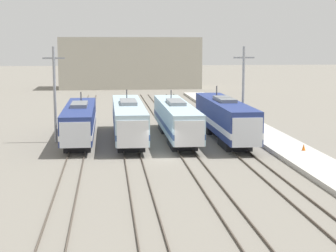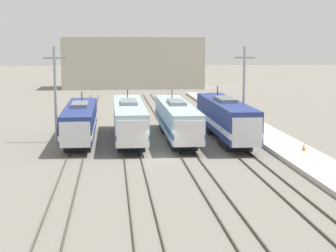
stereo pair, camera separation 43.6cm
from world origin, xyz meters
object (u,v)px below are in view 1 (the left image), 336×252
locomotive_center_left (129,120)px  catenary_tower_right (243,90)px  locomotive_far_left (80,122)px  locomotive_center_right (176,120)px  locomotive_far_right (225,119)px  traffic_cone (304,147)px  catenary_tower_left (55,92)px

locomotive_center_left → catenary_tower_right: catenary_tower_right is taller
locomotive_center_left → catenary_tower_right: size_ratio=2.02×
locomotive_far_left → locomotive_center_right: (9.90, 0.50, 0.03)m
locomotive_far_right → locomotive_center_right: bearing=168.6°
locomotive_center_left → locomotive_far_right: size_ratio=1.00×
catenary_tower_right → locomotive_center_left: bearing=179.3°
traffic_cone → locomotive_far_right: bearing=123.2°
locomotive_center_right → catenary_tower_right: catenary_tower_right is taller
locomotive_far_right → catenary_tower_right: catenary_tower_right is taller
locomotive_center_right → locomotive_far_right: locomotive_far_right is taller
locomotive_center_left → locomotive_center_right: size_ratio=0.97×
locomotive_center_right → locomotive_center_left: bearing=-177.8°
locomotive_center_left → catenary_tower_left: (-7.35, -0.14, 2.94)m
catenary_tower_left → catenary_tower_right: 19.22m
locomotive_center_left → catenary_tower_right: (11.87, -0.14, 2.94)m
locomotive_far_left → traffic_cone: 22.10m
catenary_tower_right → locomotive_far_right: bearing=-161.3°
traffic_cone → catenary_tower_right: bearing=111.1°
locomotive_center_right → locomotive_far_right: 5.05m
locomotive_far_right → catenary_tower_left: (-17.25, 0.67, 2.83)m
locomotive_far_left → locomotive_center_right: size_ratio=0.88×
locomotive_far_right → catenary_tower_right: 3.51m
catenary_tower_left → traffic_cone: size_ratio=16.17×
locomotive_far_left → locomotive_far_right: locomotive_far_right is taller
catenary_tower_right → traffic_cone: bearing=-68.9°
locomotive_far_right → traffic_cone: locomotive_far_right is taller
catenary_tower_left → catenary_tower_right: (19.22, 0.00, 0.00)m
locomotive_center_left → traffic_cone: 17.84m
locomotive_far_left → locomotive_center_right: bearing=2.9°
traffic_cone → locomotive_center_left: bearing=149.4°
locomotive_center_left → traffic_cone: locomotive_center_left is taller
locomotive_far_left → catenary_tower_right: size_ratio=1.83×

